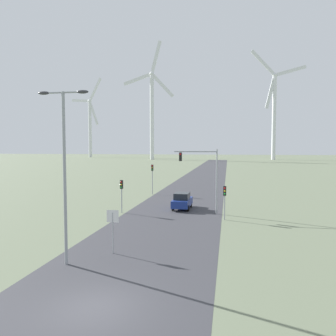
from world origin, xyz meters
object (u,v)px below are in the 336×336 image
traffic_light_post_near_right (225,195)px  streetlamp (64,157)px  wind_turbine_left (152,108)px  wind_turbine_far_left (90,122)px  wind_turbine_center (274,108)px  traffic_light_post_mid_left (152,173)px  traffic_light_mast_overhead (202,168)px  stop_sign_near (113,223)px  car_approaching (182,201)px  traffic_light_post_near_left (122,189)px

traffic_light_post_near_right → streetlamp: bearing=-123.5°
streetlamp → wind_turbine_left: (-33.11, 162.88, 22.78)m
wind_turbine_far_left → wind_turbine_center: 124.42m
traffic_light_post_mid_left → traffic_light_mast_overhead: bearing=-56.8°
stop_sign_near → wind_turbine_center: 175.02m
streetlamp → stop_sign_near: bearing=49.6°
stop_sign_near → wind_turbine_left: size_ratio=0.04×
traffic_light_post_near_right → car_approaching: bearing=134.7°
traffic_light_post_mid_left → wind_turbine_far_left: wind_turbine_far_left is taller
car_approaching → wind_turbine_center: 159.24m
traffic_light_post_near_left → car_approaching: size_ratio=0.83×
traffic_light_mast_overhead → traffic_light_post_mid_left: bearing=123.2°
stop_sign_near → car_approaching: 16.22m
wind_turbine_center → wind_turbine_far_left: bearing=166.7°
traffic_light_post_near_left → wind_turbine_center: (35.62, 157.34, 25.93)m
stop_sign_near → car_approaching: size_ratio=0.69×
wind_turbine_far_left → traffic_light_post_mid_left: bearing=-63.6°
streetlamp → stop_sign_near: (2.02, 2.37, -4.31)m
wind_turbine_left → wind_turbine_far_left: bearing=144.7°
streetlamp → traffic_light_post_mid_left: 29.07m
traffic_light_post_near_right → traffic_light_mast_overhead: bearing=131.4°
traffic_light_post_near_left → wind_turbine_center: 163.39m
traffic_light_post_near_right → traffic_light_mast_overhead: traffic_light_mast_overhead is taller
car_approaching → traffic_light_post_mid_left: bearing=119.3°
stop_sign_near → wind_turbine_center: (31.96, 170.03, 26.46)m
streetlamp → wind_turbine_far_left: bearing=113.4°
streetlamp → traffic_light_post_mid_left: (-1.57, 28.86, -3.12)m
traffic_light_post_near_right → traffic_light_post_near_left: bearing=172.4°
traffic_light_mast_overhead → car_approaching: 4.98m
traffic_light_post_mid_left → stop_sign_near: bearing=-82.3°
traffic_light_mast_overhead → wind_turbine_far_left: wind_turbine_far_left is taller
traffic_light_post_near_left → traffic_light_post_mid_left: bearing=89.7°
streetlamp → traffic_light_mast_overhead: streetlamp is taller
wind_turbine_left → traffic_light_post_near_right: bearing=-74.2°
traffic_light_post_near_right → wind_turbine_left: (-42.12, 149.25, 26.72)m
wind_turbine_left → wind_turbine_center: 67.77m
stop_sign_near → wind_turbine_far_left: bearing=114.1°
streetlamp → wind_turbine_left: bearing=101.5°
streetlamp → traffic_light_mast_overhead: size_ratio=1.51×
traffic_light_post_mid_left → traffic_light_post_near_right: bearing=-55.2°
traffic_light_post_near_left → wind_turbine_far_left: size_ratio=0.06×
traffic_light_mast_overhead → car_approaching: size_ratio=1.61×
traffic_light_post_near_right → wind_turbine_center: bearing=81.1°
stop_sign_near → wind_turbine_far_left: 218.94m
streetlamp → wind_turbine_center: wind_turbine_center is taller
streetlamp → wind_turbine_far_left: wind_turbine_far_left is taller
stop_sign_near → traffic_light_post_near_left: size_ratio=0.83×
streetlamp → traffic_light_post_near_left: bearing=96.2°
stop_sign_near → traffic_light_mast_overhead: traffic_light_mast_overhead is taller
traffic_light_post_mid_left → wind_turbine_far_left: (-85.46, 172.23, 21.51)m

